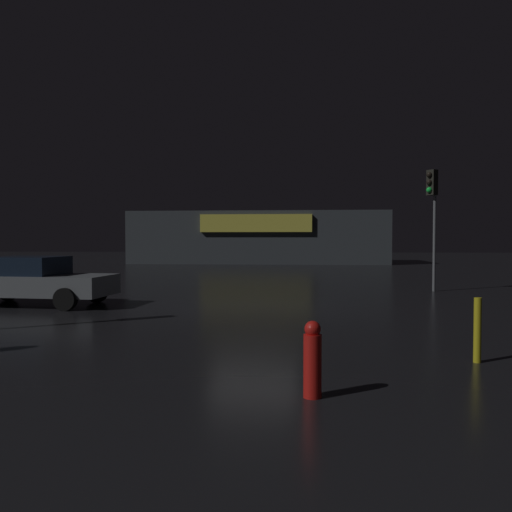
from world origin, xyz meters
TOP-DOWN VIEW (x-y plane):
  - ground_plane at (0.00, 0.00)m, footprint 120.00×120.00m
  - store_building at (-1.92, 27.09)m, footprint 20.15×7.29m
  - traffic_signal_main at (6.12, 4.62)m, footprint 0.43×0.41m
  - car_near at (-6.39, -0.27)m, footprint 4.58×2.28m
  - fire_hydrant at (1.43, -8.17)m, footprint 0.22×0.22m
  - bollard_kerb_a at (4.02, -6.23)m, footprint 0.11×0.11m

SIDE VIEW (x-z plane):
  - ground_plane at x=0.00m, z-range 0.00..0.00m
  - fire_hydrant at x=1.43m, z-range 0.00..0.92m
  - bollard_kerb_a at x=4.02m, z-range 0.00..1.01m
  - car_near at x=-6.39m, z-range 0.01..1.42m
  - store_building at x=-1.92m, z-range 0.00..4.09m
  - traffic_signal_main at x=6.12m, z-range 1.18..5.60m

